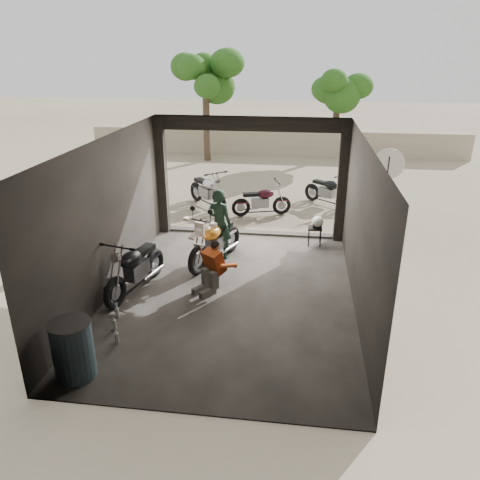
% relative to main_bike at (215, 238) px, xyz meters
% --- Properties ---
extents(ground, '(80.00, 80.00, 0.00)m').
position_rel_main_bike_xyz_m(ground, '(0.61, -1.53, -0.64)').
color(ground, '#7A6D56').
rests_on(ground, ground).
extents(garage, '(7.00, 7.13, 3.20)m').
position_rel_main_bike_xyz_m(garage, '(0.61, -0.99, 0.64)').
color(garage, '#2D2B28').
rests_on(garage, ground).
extents(boundary_wall, '(18.00, 0.30, 1.20)m').
position_rel_main_bike_xyz_m(boundary_wall, '(0.61, 12.47, -0.04)').
color(boundary_wall, gray).
rests_on(boundary_wall, ground).
extents(tree_left, '(2.20, 2.20, 5.60)m').
position_rel_main_bike_xyz_m(tree_left, '(-2.39, 10.97, 3.35)').
color(tree_left, '#382B1E').
rests_on(tree_left, ground).
extents(tree_right, '(2.20, 2.20, 5.00)m').
position_rel_main_bike_xyz_m(tree_right, '(3.41, 12.47, 2.92)').
color(tree_right, '#382B1E').
rests_on(tree_right, ground).
extents(main_bike, '(1.45, 2.07, 1.28)m').
position_rel_main_bike_xyz_m(main_bike, '(0.00, 0.00, 0.00)').
color(main_bike, beige).
rests_on(main_bike, ground).
extents(left_bike, '(1.19, 1.99, 1.26)m').
position_rel_main_bike_xyz_m(left_bike, '(-1.39, -1.63, -0.01)').
color(left_bike, black).
rests_on(left_bike, ground).
extents(outside_bike_a, '(1.80, 1.87, 1.25)m').
position_rel_main_bike_xyz_m(outside_bike_a, '(-1.03, 4.20, -0.01)').
color(outside_bike_a, black).
rests_on(outside_bike_a, ground).
extents(outside_bike_b, '(1.73, 1.09, 1.09)m').
position_rel_main_bike_xyz_m(outside_bike_b, '(0.78, 3.57, -0.10)').
color(outside_bike_b, '#3B0E1A').
rests_on(outside_bike_b, ground).
extents(outside_bike_c, '(1.70, 1.58, 1.12)m').
position_rel_main_bike_xyz_m(outside_bike_c, '(2.84, 4.89, -0.08)').
color(outside_bike_c, black).
rests_on(outside_bike_c, ground).
extents(rider, '(0.74, 0.60, 1.75)m').
position_rel_main_bike_xyz_m(rider, '(0.06, 0.30, 0.24)').
color(rider, black).
rests_on(rider, ground).
extents(mechanic, '(0.89, 0.93, 1.08)m').
position_rel_main_bike_xyz_m(mechanic, '(0.16, -1.46, -0.10)').
color(mechanic, '#C14A19').
rests_on(mechanic, ground).
extents(stool, '(0.36, 0.36, 0.50)m').
position_rel_main_bike_xyz_m(stool, '(2.36, 1.40, -0.21)').
color(stool, black).
rests_on(stool, ground).
extents(helmet, '(0.40, 0.40, 0.29)m').
position_rel_main_bike_xyz_m(helmet, '(2.42, 1.42, 0.01)').
color(helmet, white).
rests_on(helmet, stool).
extents(oil_drum, '(0.70, 0.70, 0.97)m').
position_rel_main_bike_xyz_m(oil_drum, '(-1.39, -4.45, -0.15)').
color(oil_drum, '#3D5767').
rests_on(oil_drum, ground).
extents(sign_post, '(0.81, 0.08, 2.42)m').
position_rel_main_bike_xyz_m(sign_post, '(4.15, 2.23, 1.00)').
color(sign_post, black).
rests_on(sign_post, ground).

